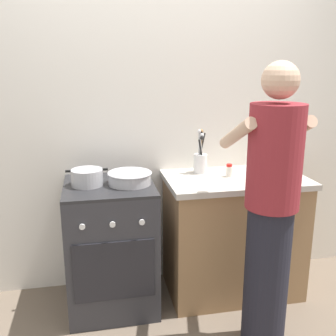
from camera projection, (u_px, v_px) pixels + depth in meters
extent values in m
plane|color=#6B5B4C|center=(164.00, 308.00, 2.76)|extent=(6.00, 6.00, 0.00)
cube|color=silver|center=(178.00, 123.00, 2.95)|extent=(3.20, 0.10, 2.50)
cube|color=#99724C|center=(233.00, 237.00, 2.90)|extent=(0.96, 0.56, 0.86)
cube|color=#B7B2A8|center=(235.00, 180.00, 2.78)|extent=(1.00, 0.60, 0.04)
cube|color=#2D2D33|center=(111.00, 247.00, 2.73)|extent=(0.60, 0.60, 0.88)
cube|color=#232326|center=(109.00, 186.00, 2.61)|extent=(0.60, 0.60, 0.02)
cube|color=black|center=(114.00, 271.00, 2.44)|extent=(0.51, 0.01, 0.40)
cylinder|color=silver|center=(82.00, 227.00, 2.32)|extent=(0.04, 0.01, 0.04)
cylinder|color=silver|center=(113.00, 224.00, 2.35)|extent=(0.04, 0.01, 0.04)
cylinder|color=silver|center=(142.00, 222.00, 2.39)|extent=(0.04, 0.01, 0.04)
cylinder|color=#B2B2B7|center=(87.00, 177.00, 2.57)|extent=(0.21, 0.21, 0.11)
cube|color=black|center=(68.00, 171.00, 2.54)|extent=(0.04, 0.02, 0.01)
cube|color=black|center=(105.00, 169.00, 2.58)|extent=(0.04, 0.02, 0.01)
cylinder|color=#B7B7BC|center=(130.00, 178.00, 2.61)|extent=(0.29, 0.29, 0.08)
torus|color=#B7B7BC|center=(130.00, 173.00, 2.60)|extent=(0.30, 0.30, 0.01)
cylinder|color=silver|center=(200.00, 164.00, 2.87)|extent=(0.10, 0.10, 0.14)
cylinder|color=silver|center=(199.00, 152.00, 2.85)|extent=(0.01, 0.03, 0.29)
sphere|color=silver|center=(200.00, 131.00, 2.81)|extent=(0.03, 0.03, 0.03)
cylinder|color=silver|center=(201.00, 154.00, 2.84)|extent=(0.04, 0.02, 0.25)
sphere|color=silver|center=(202.00, 135.00, 2.80)|extent=(0.03, 0.03, 0.03)
cylinder|color=black|center=(201.00, 152.00, 2.85)|extent=(0.07, 0.02, 0.29)
sphere|color=black|center=(201.00, 131.00, 2.81)|extent=(0.03, 0.03, 0.03)
cylinder|color=black|center=(202.00, 155.00, 2.83)|extent=(0.06, 0.02, 0.23)
sphere|color=black|center=(202.00, 138.00, 2.79)|extent=(0.03, 0.03, 0.03)
cylinder|color=#9E7547|center=(201.00, 152.00, 2.85)|extent=(0.02, 0.03, 0.29)
sphere|color=#9E7547|center=(201.00, 131.00, 2.81)|extent=(0.03, 0.03, 0.03)
cylinder|color=silver|center=(229.00, 172.00, 2.78)|extent=(0.04, 0.04, 0.08)
cylinder|color=red|center=(229.00, 165.00, 2.77)|extent=(0.04, 0.04, 0.02)
cylinder|color=gold|center=(263.00, 163.00, 2.82)|extent=(0.06, 0.06, 0.18)
cylinder|color=gold|center=(264.00, 148.00, 2.79)|extent=(0.03, 0.03, 0.04)
cylinder|color=black|center=(264.00, 144.00, 2.78)|extent=(0.03, 0.03, 0.02)
cylinder|color=black|center=(266.00, 278.00, 2.31)|extent=(0.26, 0.26, 0.90)
cylinder|color=maroon|center=(275.00, 157.00, 2.12)|extent=(0.30, 0.30, 0.58)
sphere|color=#D3AA8C|center=(281.00, 80.00, 2.01)|extent=(0.20, 0.20, 0.20)
cylinder|color=#D3AA8C|center=(237.00, 134.00, 2.19)|extent=(0.07, 0.41, 0.24)
cylinder|color=#D3AA8C|center=(292.00, 132.00, 2.25)|extent=(0.07, 0.41, 0.24)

